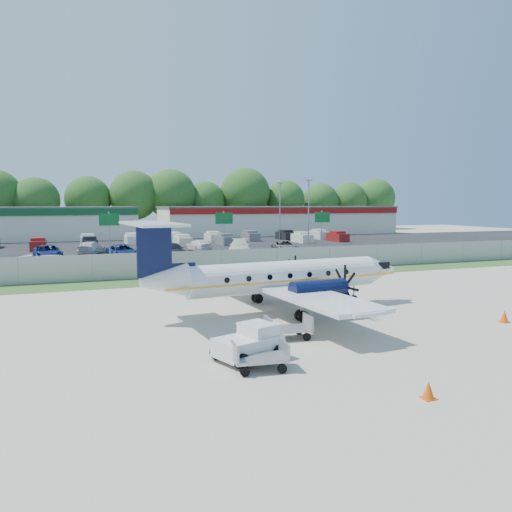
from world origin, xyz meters
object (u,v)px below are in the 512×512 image
object	(u,v)px
pushback_tug	(250,343)
baggage_cart_far	(260,357)
aircraft	(279,277)
baggage_cart_near	(288,328)

from	to	relation	value
pushback_tug	baggage_cart_far	distance (m)	1.30
aircraft	pushback_tug	world-z (taller)	aircraft
pushback_tug	aircraft	bearing A→B (deg)	59.38
aircraft	pushback_tug	xyz separation A→B (m)	(-4.29, -7.24, -1.26)
aircraft	baggage_cart_near	xyz separation A→B (m)	(-1.81, -5.17, -1.42)
baggage_cart_near	baggage_cart_far	size ratio (longest dim) A/B	1.02
baggage_cart_near	aircraft	bearing A→B (deg)	70.70
pushback_tug	baggage_cart_near	distance (m)	3.23
baggage_cart_near	baggage_cart_far	bearing A→B (deg)	-127.78
aircraft	baggage_cart_near	distance (m)	5.66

